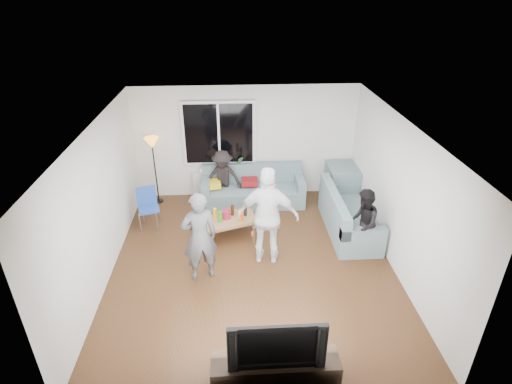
{
  "coord_description": "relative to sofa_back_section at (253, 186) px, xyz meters",
  "views": [
    {
      "loc": [
        -0.3,
        -5.95,
        4.59
      ],
      "look_at": [
        0.1,
        0.6,
        1.15
      ],
      "focal_mm": 28.52,
      "sensor_mm": 36.0,
      "label": 1
    }
  ],
  "objects": [
    {
      "name": "sofa_back_section",
      "position": [
        0.0,
        0.0,
        0.0
      ],
      "size": [
        2.3,
        0.85,
        0.85
      ],
      "primitive_type": null,
      "color": "slate",
      "rests_on": "floor"
    },
    {
      "name": "radiator",
      "position": [
        -0.73,
        0.38,
        -0.11
      ],
      "size": [
        1.3,
        0.12,
        0.62
      ],
      "primitive_type": "cube",
      "color": "silver",
      "rests_on": "floor"
    },
    {
      "name": "bottle_b",
      "position": [
        -0.72,
        -1.44,
        0.09
      ],
      "size": [
        0.08,
        0.08,
        0.23
      ],
      "primitive_type": "cylinder",
      "color": "#23931A",
      "rests_on": "coffee_table"
    },
    {
      "name": "spectator_right",
      "position": [
        1.89,
        -2.08,
        0.24
      ],
      "size": [
        0.66,
        0.76,
        1.32
      ],
      "primitive_type": "imported",
      "rotation": [
        0.0,
        0.0,
        -1.85
      ],
      "color": "black",
      "rests_on": "floor"
    },
    {
      "name": "bottle_a",
      "position": [
        -0.82,
        -1.29,
        0.08
      ],
      "size": [
        0.07,
        0.07,
        0.21
      ],
      "primitive_type": "cylinder",
      "color": "orange",
      "rests_on": "coffee_table"
    },
    {
      "name": "floor",
      "position": [
        -0.13,
        -2.27,
        -0.45
      ],
      "size": [
        5.0,
        5.5,
        0.04
      ],
      "primitive_type": "cube",
      "color": "#56351C",
      "rests_on": "ground"
    },
    {
      "name": "window_glass",
      "position": [
        -0.73,
        0.38,
        1.12
      ],
      "size": [
        1.5,
        0.02,
        1.35
      ],
      "primitive_type": "cube",
      "color": "black",
      "rests_on": "window_frame"
    },
    {
      "name": "bottle_d",
      "position": [
        -0.31,
        -1.44,
        0.11
      ],
      "size": [
        0.07,
        0.07,
        0.26
      ],
      "primitive_type": "cylinder",
      "color": "#EA4B14",
      "rests_on": "coffee_table"
    },
    {
      "name": "sofa_corner",
      "position": [
        2.14,
        0.0,
        0.0
      ],
      "size": [
        0.85,
        0.85,
        0.85
      ],
      "primitive_type": "cube",
      "color": "slate",
      "rests_on": "floor"
    },
    {
      "name": "cushion_yellow",
      "position": [
        -0.94,
        -0.02,
        0.09
      ],
      "size": [
        0.44,
        0.39,
        0.14
      ],
      "primitive_type": "cube",
      "rotation": [
        0.0,
        0.0,
        0.21
      ],
      "color": "yellow",
      "rests_on": "sofa_back_section"
    },
    {
      "name": "ceiling",
      "position": [
        -0.13,
        -2.27,
        2.2
      ],
      "size": [
        5.0,
        5.5,
        0.04
      ],
      "primitive_type": "cube",
      "color": "white",
      "rests_on": "ground"
    },
    {
      "name": "bottle_e",
      "position": [
        -0.22,
        -1.24,
        0.08
      ],
      "size": [
        0.07,
        0.07,
        0.2
      ],
      "primitive_type": "cylinder",
      "color": "black",
      "rests_on": "coffee_table"
    },
    {
      "name": "potted_plant",
      "position": [
        -0.3,
        0.35,
        0.39
      ],
      "size": [
        0.24,
        0.21,
        0.39
      ],
      "primitive_type": "imported",
      "rotation": [
        0.0,
        0.0,
        0.17
      ],
      "color": "#2A6327",
      "rests_on": "radiator"
    },
    {
      "name": "side_chair",
      "position": [
        -2.18,
        -0.92,
        0.01
      ],
      "size": [
        0.5,
        0.5,
        0.86
      ],
      "primitive_type": null,
      "rotation": [
        0.0,
        0.0,
        0.3
      ],
      "color": "#274FAC",
      "rests_on": "floor"
    },
    {
      "name": "window_frame",
      "position": [
        -0.73,
        0.42,
        1.12
      ],
      "size": [
        1.62,
        0.06,
        1.47
      ],
      "primitive_type": "cube",
      "color": "white",
      "rests_on": "wall_back"
    },
    {
      "name": "wall_left",
      "position": [
        -2.65,
        -2.27,
        0.88
      ],
      "size": [
        0.04,
        5.5,
        2.6
      ],
      "primitive_type": "cube",
      "color": "silver",
      "rests_on": "ground"
    },
    {
      "name": "player_left",
      "position": [
        -1.02,
        -2.57,
        0.39
      ],
      "size": [
        0.68,
        0.54,
        1.63
      ],
      "primitive_type": "imported",
      "rotation": [
        0.0,
        0.0,
        3.42
      ],
      "color": "#4D4E52",
      "rests_on": "floor"
    },
    {
      "name": "television",
      "position": [
        0.02,
        -4.77,
        0.35
      ],
      "size": [
        1.17,
        0.15,
        0.67
      ],
      "primitive_type": "imported",
      "color": "black",
      "rests_on": "tv_console"
    },
    {
      "name": "coffee_table",
      "position": [
        -0.57,
        -1.35,
        -0.22
      ],
      "size": [
        1.23,
        0.92,
        0.4
      ],
      "primitive_type": "cube",
      "rotation": [
        0.0,
        0.0,
        0.33
      ],
      "color": "#A97F51",
      "rests_on": "floor"
    },
    {
      "name": "vase",
      "position": [
        -1.14,
        0.35,
        0.29
      ],
      "size": [
        0.22,
        0.22,
        0.19
      ],
      "primitive_type": "imported",
      "rotation": [
        0.0,
        0.0,
        0.26
      ],
      "color": "white",
      "rests_on": "radiator"
    },
    {
      "name": "bottle_c",
      "position": [
        -0.48,
        -1.21,
        0.09
      ],
      "size": [
        0.07,
        0.07,
        0.23
      ],
      "primitive_type": "cylinder",
      "color": "black",
      "rests_on": "coffee_table"
    },
    {
      "name": "spectator_back",
      "position": [
        -0.68,
        0.03,
        0.22
      ],
      "size": [
        0.89,
        0.59,
        1.29
      ],
      "primitive_type": "imported",
      "rotation": [
        0.0,
        0.0,
        -0.15
      ],
      "color": "black",
      "rests_on": "floor"
    },
    {
      "name": "sofa_right_section",
      "position": [
        1.89,
        -1.28,
        0.0
      ],
      "size": [
        2.0,
        0.85,
        0.85
      ],
      "primitive_type": null,
      "rotation": [
        0.0,
        0.0,
        1.57
      ],
      "color": "slate",
      "rests_on": "floor"
    },
    {
      "name": "tv_console",
      "position": [
        0.02,
        -4.77,
        -0.2
      ],
      "size": [
        1.6,
        0.4,
        0.44
      ],
      "primitive_type": "cube",
      "color": "#332319",
      "rests_on": "floor"
    },
    {
      "name": "wall_front",
      "position": [
        -0.13,
        -5.04,
        0.88
      ],
      "size": [
        5.0,
        0.04,
        2.6
      ],
      "primitive_type": "cube",
      "color": "silver",
      "rests_on": "ground"
    },
    {
      "name": "pitcher",
      "position": [
        -0.6,
        -1.31,
        0.06
      ],
      "size": [
        0.17,
        0.17,
        0.17
      ],
      "primitive_type": "cylinder",
      "color": "maroon",
      "rests_on": "coffee_table"
    },
    {
      "name": "floor_lamp",
      "position": [
        -2.18,
        0.18,
        0.36
      ],
      "size": [
        0.32,
        0.32,
        1.56
      ],
      "primitive_type": null,
      "color": "#FFA030",
      "rests_on": "floor"
    },
    {
      "name": "window_mullion",
      "position": [
        -0.73,
        0.37,
        1.12
      ],
      "size": [
        0.05,
        0.03,
        1.35
      ],
      "primitive_type": "cube",
      "color": "white",
      "rests_on": "window_frame"
    },
    {
      "name": "wall_back",
      "position": [
        -0.13,
        0.5,
        0.88
      ],
      "size": [
        5.0,
        0.04,
        2.6
      ],
      "primitive_type": "cube",
      "color": "silver",
      "rests_on": "ground"
    },
    {
      "name": "wall_right",
      "position": [
        2.39,
        -2.27,
        0.88
      ],
      "size": [
        0.04,
        5.5,
        2.6
      ],
      "primitive_type": "cube",
      "color": "silver",
      "rests_on": "ground"
    },
    {
      "name": "cushion_red",
      "position": [
        -0.07,
        0.06,
        0.09
      ],
      "size": [
        0.37,
        0.31,
        0.13
      ],
      "primitive_type": "cube",
      "rotation": [
        0.0,
        0.0,
        -0.02
      ],
      "color": "maroon",
      "rests_on": "sofa_back_section"
    },
    {
      "name": "player_right",
      "position": [
        0.15,
        -2.17,
        0.5
      ],
      "size": [
        1.14,
        0.63,
        1.84
      ],
      "primitive_type": "imported",
      "rotation": [
        0.0,
        0.0,
        2.96
      ],
      "color": "white",
      "rests_on": "floor"
    }
  ]
}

